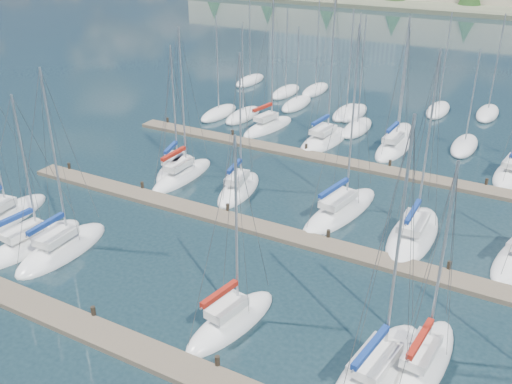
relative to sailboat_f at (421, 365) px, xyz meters
The scene contains 19 objects.
ground 53.66m from the sailboat_f, 103.62° to the left, with size 400.00×400.00×0.00m, color #1C3138.
dock_near 13.92m from the sailboat_f, 155.19° to the right, with size 44.00×1.93×1.10m.
dock_mid 15.04m from the sailboat_f, 147.13° to the left, with size 44.00×1.93×1.10m.
dock_far 25.51m from the sailboat_f, 119.68° to the left, with size 44.00×1.93×1.10m.
sailboat_f is the anchor object (origin of this frame).
sailboat_l 12.93m from the sailboat_f, 106.74° to the left, with size 3.13×9.04×13.49m.
sailboat_a 30.40m from the sailboat_f, behind, with size 3.77×9.20×12.74m.
sailboat_k 16.23m from the sailboat_f, 125.29° to the left, with size 4.10×9.85×14.37m.
sailboat_j 22.04m from the sailboat_f, 144.40° to the left, with size 3.45×7.12×11.76m.
sailboat_e 2.34m from the sailboat_f, 138.14° to the right, with size 3.90×8.94×13.70m.
sailboat_n 35.60m from the sailboat_f, 129.98° to the left, with size 3.53×8.01×14.03m.
sailboat_h 28.19m from the sailboat_f, 151.16° to the left, with size 4.25×7.07×11.47m.
sailboat_i 26.71m from the sailboat_f, 151.35° to the left, with size 2.28×7.95×13.10m.
sailboat_c 23.50m from the sailboat_f, behind, with size 3.10×7.72×12.83m.
sailboat_o 31.07m from the sailboat_f, 121.49° to the left, with size 3.60×8.34×15.14m.
sailboat_d 9.98m from the sailboat_f, behind, with size 3.21×7.07×11.48m.
sailboat_p 29.36m from the sailboat_f, 109.28° to the left, with size 2.68×7.61×12.95m.
sailboat_b 25.83m from the sailboat_f, behind, with size 3.14×8.04×11.03m.
distant_boats 39.72m from the sailboat_f, 115.30° to the left, with size 36.93×20.75×13.30m.
Camera 1 is at (15.89, -14.75, 19.94)m, focal length 40.00 mm.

